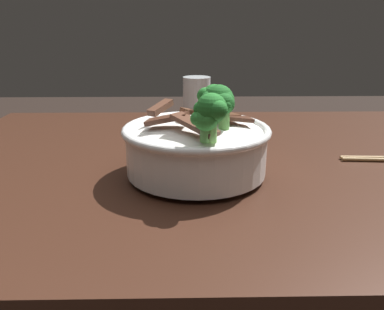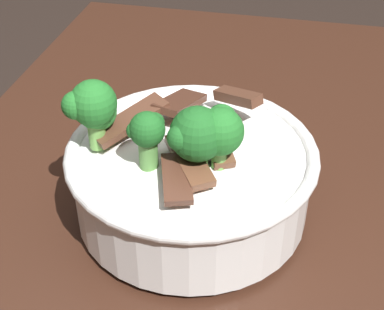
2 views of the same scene
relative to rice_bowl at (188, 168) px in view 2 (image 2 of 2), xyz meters
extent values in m
cube|color=#381E14|center=(0.43, 0.22, -0.48)|extent=(0.07, 0.07, 0.73)
cylinder|color=white|center=(0.00, 0.00, -0.05)|extent=(0.09, 0.09, 0.01)
cylinder|color=white|center=(0.00, 0.00, -0.02)|extent=(0.22, 0.22, 0.07)
torus|color=white|center=(0.00, 0.00, 0.02)|extent=(0.23, 0.23, 0.01)
ellipsoid|color=white|center=(0.00, 0.00, 0.01)|extent=(0.20, 0.20, 0.04)
cube|color=#563323|center=(0.01, 0.06, 0.04)|extent=(0.07, 0.07, 0.02)
cube|color=#4C2B1E|center=(0.00, 0.00, 0.03)|extent=(0.05, 0.03, 0.02)
cube|color=#4C2B1E|center=(0.05, 0.02, 0.04)|extent=(0.07, 0.04, 0.02)
cube|color=#4C2B1E|center=(-0.06, 0.00, 0.04)|extent=(0.06, 0.04, 0.01)
cube|color=brown|center=(0.00, -0.02, 0.04)|extent=(0.06, 0.05, 0.02)
cube|color=#563323|center=(0.06, -0.03, 0.05)|extent=(0.04, 0.05, 0.02)
cube|color=brown|center=(-0.04, -0.01, 0.04)|extent=(0.07, 0.05, 0.01)
cylinder|color=#6BA84C|center=(-0.03, -0.01, 0.04)|extent=(0.02, 0.02, 0.02)
sphere|color=#1E6023|center=(-0.03, -0.01, 0.06)|extent=(0.05, 0.05, 0.05)
sphere|color=#1E6023|center=(-0.02, -0.01, 0.06)|extent=(0.03, 0.03, 0.03)
sphere|color=#1E6023|center=(-0.05, 0.00, 0.07)|extent=(0.02, 0.02, 0.02)
cylinder|color=#5B9947|center=(-0.01, 0.08, 0.03)|extent=(0.02, 0.02, 0.02)
sphere|color=green|center=(-0.01, 0.08, 0.06)|extent=(0.03, 0.03, 0.03)
sphere|color=green|center=(0.00, 0.08, 0.06)|extent=(0.02, 0.02, 0.02)
sphere|color=green|center=(-0.01, 0.09, 0.06)|extent=(0.02, 0.02, 0.02)
cylinder|color=#6BA84C|center=(-0.02, 0.08, 0.04)|extent=(0.02, 0.02, 0.03)
sphere|color=#237028|center=(-0.02, 0.08, 0.07)|extent=(0.04, 0.04, 0.04)
sphere|color=#237028|center=(0.00, 0.08, 0.07)|extent=(0.02, 0.02, 0.02)
sphere|color=#237028|center=(-0.02, 0.09, 0.07)|extent=(0.02, 0.02, 0.02)
cylinder|color=#6BA84C|center=(-0.03, -0.03, 0.04)|extent=(0.01, 0.01, 0.03)
sphere|color=#237028|center=(-0.03, -0.03, 0.06)|extent=(0.04, 0.04, 0.04)
sphere|color=#237028|center=(-0.01, -0.03, 0.07)|extent=(0.03, 0.03, 0.03)
sphere|color=#237028|center=(-0.03, -0.02, 0.06)|extent=(0.02, 0.02, 0.02)
cylinder|color=#5B9947|center=(-0.04, 0.03, 0.04)|extent=(0.02, 0.02, 0.03)
sphere|color=#1E6023|center=(-0.04, 0.03, 0.06)|extent=(0.03, 0.03, 0.03)
sphere|color=#1E6023|center=(-0.03, 0.02, 0.06)|extent=(0.02, 0.02, 0.02)
sphere|color=#1E6023|center=(-0.04, 0.04, 0.06)|extent=(0.01, 0.01, 0.01)
camera|label=1|loc=(0.02, 0.57, 0.17)|focal=35.61mm
camera|label=2|loc=(-0.41, -0.09, 0.32)|focal=53.32mm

